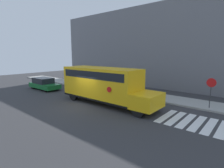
% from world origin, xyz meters
% --- Properties ---
extents(ground_plane, '(60.00, 60.00, 0.00)m').
position_xyz_m(ground_plane, '(0.00, 0.00, 0.00)').
color(ground_plane, '#333335').
extents(sidewalk_strip, '(44.00, 3.00, 0.15)m').
position_xyz_m(sidewalk_strip, '(0.00, 6.50, 0.07)').
color(sidewalk_strip, '#9E9E99').
rests_on(sidewalk_strip, ground).
extents(building_backdrop, '(32.00, 4.00, 10.70)m').
position_xyz_m(building_backdrop, '(0.00, 13.00, 5.35)').
color(building_backdrop, slate).
rests_on(building_backdrop, ground).
extents(crosswalk_stripes, '(4.70, 3.20, 0.01)m').
position_xyz_m(crosswalk_stripes, '(8.77, 2.00, 0.00)').
color(crosswalk_stripes, white).
rests_on(crosswalk_stripes, ground).
extents(school_bus, '(9.46, 2.57, 3.21)m').
position_xyz_m(school_bus, '(0.92, 1.55, 1.83)').
color(school_bus, yellow).
rests_on(school_bus, ground).
extents(parked_car, '(4.61, 1.87, 1.46)m').
position_xyz_m(parked_car, '(-9.23, 1.41, 0.72)').
color(parked_car, '#196B2D').
rests_on(parked_car, ground).
extents(stop_sign, '(0.71, 0.10, 2.55)m').
position_xyz_m(stop_sign, '(8.69, 5.64, 1.69)').
color(stop_sign, '#38383A').
rests_on(stop_sign, ground).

